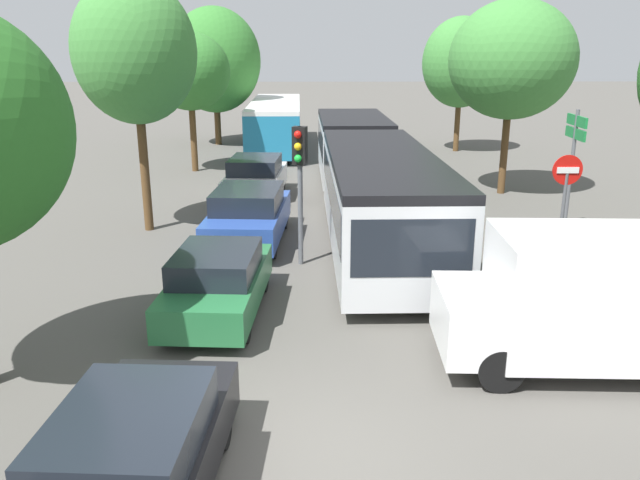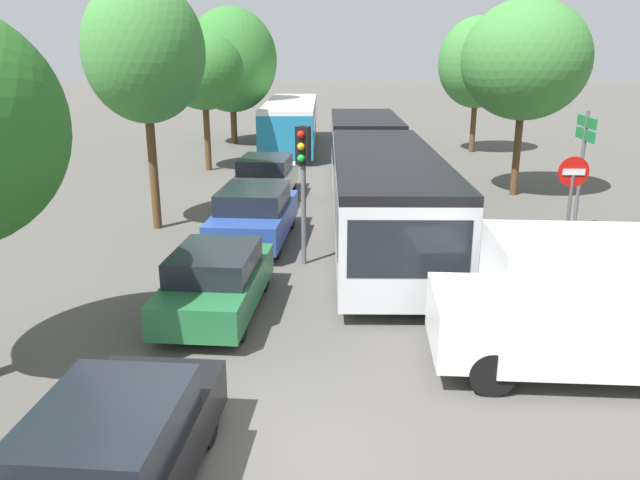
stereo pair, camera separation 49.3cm
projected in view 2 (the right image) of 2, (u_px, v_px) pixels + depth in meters
The scene contains 16 objects.
ground_plane at pixel (295, 456), 8.19m from camera, with size 200.00×200.00×0.00m, color #4F4C47.
articulated_bus at pixel (375, 169), 19.79m from camera, with size 2.84×17.47×2.59m.
city_bus_rear at pixel (291, 121), 33.49m from camera, with size 2.76×11.58×2.48m.
queued_car_black at pixel (113, 456), 7.08m from camera, with size 1.93×4.07×1.38m.
queued_car_green at pixel (217, 281), 12.47m from camera, with size 1.91×4.03×1.37m.
queued_car_blue at pixel (254, 214), 17.16m from camera, with size 2.15×4.53×1.54m.
queued_car_white at pixel (266, 177), 22.28m from camera, with size 2.09×4.41×1.49m.
white_van at pixel (603, 302), 10.01m from camera, with size 5.08×2.18×2.31m.
traffic_light at pixel (303, 165), 14.82m from camera, with size 0.38×0.39×3.40m.
no_entry_sign at pixel (571, 197), 14.28m from camera, with size 0.70×0.08×2.82m.
direction_sign_post at pixel (583, 150), 16.61m from camera, with size 0.14×1.40×3.60m.
tree_left_mid at pixel (144, 52), 17.22m from camera, with size 3.37×3.37×7.05m.
tree_left_far at pixel (202, 73), 26.42m from camera, with size 3.41×3.41×5.87m.
tree_left_distant at pixel (230, 63), 34.05m from camera, with size 4.98×4.98×7.37m.
tree_right_mid at pixel (525, 60), 21.59m from camera, with size 4.41×4.41×6.84m.
tree_right_far at pixel (478, 63), 31.28m from camera, with size 3.92×3.92×6.75m.
Camera 2 is at (0.49, -6.99, 5.12)m, focal length 35.00 mm.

